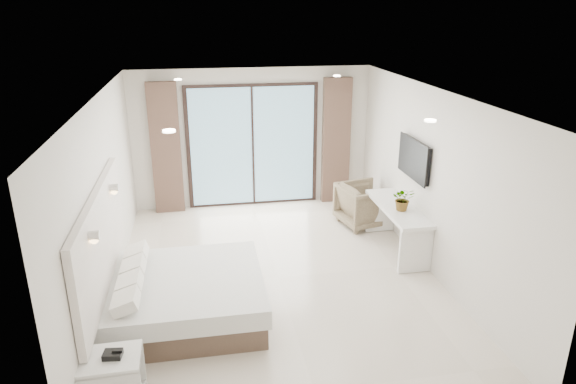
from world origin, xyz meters
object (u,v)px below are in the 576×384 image
Objects in this scene: bed at (184,296)px; nightstand at (113,380)px; armchair at (364,203)px; console_desk at (397,218)px.

nightstand is (-0.69, -1.44, -0.02)m from bed.
bed is 1.59m from nightstand.
nightstand is at bearing 121.96° from armchair.
armchair reaches higher than bed.
bed is 3.28× the size of nightstand.
armchair reaches higher than nightstand.
console_desk is (4.06, 2.77, 0.30)m from nightstand.
nightstand is at bearing -115.59° from bed.
armchair is (3.87, 3.87, 0.15)m from nightstand.
console_desk reaches higher than bed.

